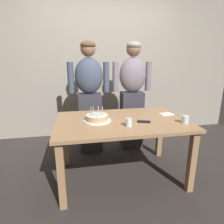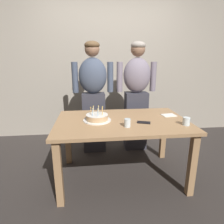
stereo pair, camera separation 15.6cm
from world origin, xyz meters
TOP-DOWN VIEW (x-y plane):
  - ground_plane at (0.00, 0.00)m, footprint 10.00×10.00m
  - back_wall at (0.00, 1.55)m, footprint 5.20×0.10m
  - dining_table at (0.00, 0.00)m, footprint 1.50×0.96m
  - birthday_cake at (-0.28, 0.01)m, footprint 0.32×0.32m
  - water_glass_near at (0.02, -0.22)m, footprint 0.07×0.07m
  - water_glass_far at (0.65, -0.24)m, footprint 0.08×0.08m
  - cell_phone at (0.23, -0.12)m, footprint 0.16×0.11m
  - napkin_stack at (0.61, 0.12)m, footprint 0.18×0.15m
  - person_man_bearded at (-0.31, 0.78)m, footprint 0.61×0.27m
  - person_woman_cardigan at (0.35, 0.78)m, footprint 0.61×0.27m

SIDE VIEW (x-z plane):
  - ground_plane at x=0.00m, z-range 0.00..0.00m
  - dining_table at x=0.00m, z-range 0.27..1.01m
  - cell_phone at x=0.23m, z-range 0.74..0.75m
  - napkin_stack at x=0.61m, z-range 0.74..0.75m
  - birthday_cake at x=-0.28m, z-range 0.69..0.86m
  - water_glass_far at x=0.65m, z-range 0.74..0.83m
  - water_glass_near at x=0.02m, z-range 0.74..0.83m
  - person_man_bearded at x=-0.31m, z-range 0.04..1.70m
  - person_woman_cardigan at x=0.35m, z-range 0.04..1.70m
  - back_wall at x=0.00m, z-range 0.00..2.60m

